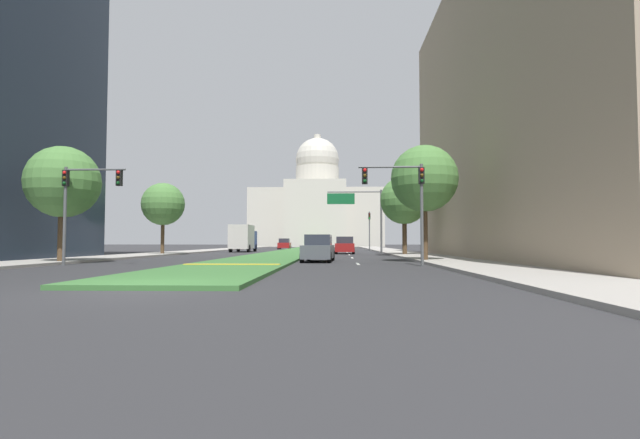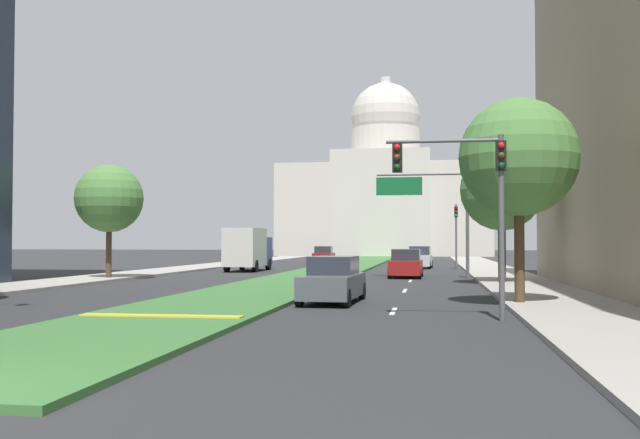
% 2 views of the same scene
% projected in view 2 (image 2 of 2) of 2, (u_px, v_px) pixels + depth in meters
% --- Properties ---
extents(ground_plane, '(260.00, 260.00, 0.00)m').
position_uv_depth(ground_plane, '(347.00, 267.00, 63.80)').
color(ground_plane, '#2B2B2D').
extents(grass_median, '(5.11, 98.86, 0.14)m').
position_uv_depth(grass_median, '(339.00, 268.00, 58.38)').
color(grass_median, '#386B33').
rests_on(grass_median, ground_plane).
extents(median_curb_nose, '(4.60, 0.50, 0.04)m').
position_uv_depth(median_curb_nose, '(161.00, 316.00, 20.11)').
color(median_curb_nose, gold).
rests_on(median_curb_nose, grass_median).
extents(lane_dashes_right, '(0.16, 52.72, 0.01)m').
position_uv_depth(lane_dashes_right, '(415.00, 273.00, 50.93)').
color(lane_dashes_right, silver).
rests_on(lane_dashes_right, ground_plane).
extents(sidewalk_left, '(4.00, 98.86, 0.15)m').
position_uv_depth(sidewalk_left, '(174.00, 270.00, 54.75)').
color(sidewalk_left, '#9E9991').
rests_on(sidewalk_left, ground_plane).
extents(sidewalk_right, '(4.00, 98.86, 0.15)m').
position_uv_depth(sidewalk_right, '(496.00, 272.00, 51.15)').
color(sidewalk_right, '#9E9991').
rests_on(sidewalk_right, ground_plane).
extents(capitol_building, '(32.72, 24.45, 29.05)m').
position_uv_depth(capitol_building, '(385.00, 196.00, 117.49)').
color(capitol_building, beige).
rests_on(capitol_building, ground_plane).
extents(traffic_light_near_right, '(3.34, 0.35, 5.20)m').
position_uv_depth(traffic_light_near_right, '(470.00, 185.00, 20.39)').
color(traffic_light_near_right, '#515456').
rests_on(traffic_light_near_right, ground_plane).
extents(traffic_light_far_right, '(0.28, 0.35, 5.20)m').
position_uv_depth(traffic_light_far_right, '(456.00, 228.00, 58.23)').
color(traffic_light_far_right, '#515456').
rests_on(traffic_light_far_right, ground_plane).
extents(overhead_guide_sign, '(5.59, 0.20, 6.50)m').
position_uv_depth(overhead_guide_sign, '(432.00, 201.00, 44.21)').
color(overhead_guide_sign, '#515456').
rests_on(overhead_guide_sign, ground_plane).
extents(street_tree_right_near, '(4.07, 4.07, 7.13)m').
position_uv_depth(street_tree_right_near, '(519.00, 158.00, 24.94)').
color(street_tree_right_near, '#4C3823').
rests_on(street_tree_right_near, ground_plane).
extents(street_tree_left_mid, '(3.91, 3.91, 6.65)m').
position_uv_depth(street_tree_left_mid, '(109.00, 199.00, 41.98)').
color(street_tree_left_mid, '#4C3823').
rests_on(street_tree_left_mid, ground_plane).
extents(street_tree_right_mid, '(4.22, 4.22, 7.00)m').
position_uv_depth(street_tree_right_mid, '(501.00, 190.00, 37.46)').
color(street_tree_right_mid, '#4C3823').
rests_on(street_tree_right_mid, ground_plane).
extents(sedan_lead_stopped, '(2.02, 4.70, 1.68)m').
position_uv_depth(sedan_lead_stopped, '(333.00, 281.00, 26.30)').
color(sedan_lead_stopped, '#4C5156').
rests_on(sedan_lead_stopped, ground_plane).
extents(sedan_midblock, '(2.05, 4.33, 1.75)m').
position_uv_depth(sedan_midblock, '(406.00, 264.00, 44.70)').
color(sedan_midblock, maroon).
rests_on(sedan_midblock, ground_plane).
extents(sedan_distant, '(2.12, 4.59, 1.83)m').
position_uv_depth(sedan_distant, '(420.00, 258.00, 60.37)').
color(sedan_distant, '#BCBCC1').
rests_on(sedan_distant, ground_plane).
extents(sedan_far_horizon, '(2.03, 4.20, 1.74)m').
position_uv_depth(sedan_far_horizon, '(324.00, 255.00, 74.42)').
color(sedan_far_horizon, maroon).
rests_on(sedan_far_horizon, ground_plane).
extents(box_truck_delivery, '(2.40, 6.40, 3.20)m').
position_uv_depth(box_truck_delivery, '(248.00, 249.00, 54.60)').
color(box_truck_delivery, navy).
rests_on(box_truck_delivery, ground_plane).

